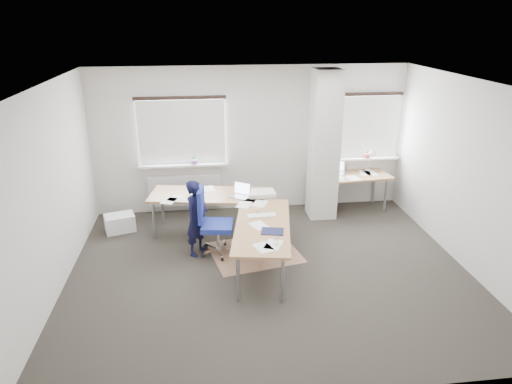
{
  "coord_description": "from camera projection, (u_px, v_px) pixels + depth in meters",
  "views": [
    {
      "loc": [
        -0.93,
        -5.99,
        3.63
      ],
      "look_at": [
        -0.09,
        0.9,
        0.95
      ],
      "focal_mm": 32.0,
      "sensor_mm": 36.0,
      "label": 1
    }
  ],
  "objects": [
    {
      "name": "floor_mat",
      "position": [
        255.0,
        252.0,
        7.49
      ],
      "size": [
        1.59,
        1.42,
        0.01
      ],
      "primitive_type": "cube",
      "rotation": [
        0.0,
        0.0,
        0.21
      ],
      "color": "#9B7054",
      "rests_on": "ground"
    },
    {
      "name": "room_shell",
      "position": [
        278.0,
        152.0,
        6.77
      ],
      "size": [
        6.04,
        5.04,
        2.82
      ],
      "color": "beige",
      "rests_on": "ground"
    },
    {
      "name": "task_chair",
      "position": [
        215.0,
        236.0,
        7.36
      ],
      "size": [
        0.61,
        0.61,
        1.13
      ],
      "rotation": [
        0.0,
        0.0,
        -0.13
      ],
      "color": "navy",
      "rests_on": "ground"
    },
    {
      "name": "desk_main",
      "position": [
        236.0,
        210.0,
        7.39
      ],
      "size": [
        2.4,
        2.96,
        0.96
      ],
      "rotation": [
        0.0,
        0.0,
        -0.17
      ],
      "color": "olive",
      "rests_on": "ground"
    },
    {
      "name": "person",
      "position": [
        197.0,
        218.0,
        7.25
      ],
      "size": [
        0.51,
        0.55,
        1.26
      ],
      "primitive_type": "imported",
      "rotation": [
        0.0,
        0.0,
        0.97
      ],
      "color": "black",
      "rests_on": "ground"
    },
    {
      "name": "white_crate",
      "position": [
        120.0,
        223.0,
        8.2
      ],
      "size": [
        0.59,
        0.49,
        0.31
      ],
      "primitive_type": "cube",
      "rotation": [
        0.0,
        0.0,
        0.29
      ],
      "color": "white",
      "rests_on": "ground"
    },
    {
      "name": "ground",
      "position": [
        269.0,
        270.0,
        6.96
      ],
      "size": [
        6.0,
        6.0,
        0.0
      ],
      "primitive_type": "plane",
      "color": "#282420",
      "rests_on": "ground"
    },
    {
      "name": "desk_side",
      "position": [
        353.0,
        177.0,
        8.93
      ],
      "size": [
        1.46,
        0.83,
        1.22
      ],
      "rotation": [
        0.0,
        0.0,
        0.1
      ],
      "color": "olive",
      "rests_on": "ground"
    }
  ]
}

